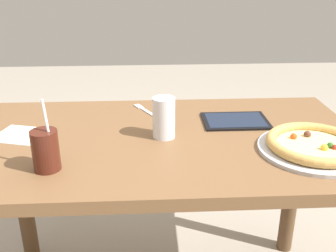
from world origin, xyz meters
The scene contains 7 objects.
dining_table centered at (0.00, 0.00, 0.64)m, with size 1.38×0.76×0.75m.
pizza_near centered at (0.47, -0.14, 0.77)m, with size 0.35×0.35×0.04m.
drink_cup_colored centered at (-0.34, -0.21, 0.81)m, with size 0.08×0.08×0.21m.
water_cup_clear centered at (0.01, 0.00, 0.82)m, with size 0.08×0.08×0.14m.
paper_napkin centered at (-0.48, 0.04, 0.75)m, with size 0.16×0.14×0.00m, color white.
fork centered at (-0.05, 0.24, 0.75)m, with size 0.11×0.19×0.00m.
tablet centered at (0.28, 0.12, 0.75)m, with size 0.24×0.17×0.01m.
Camera 1 is at (-0.05, -1.22, 1.30)m, focal length 42.13 mm.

